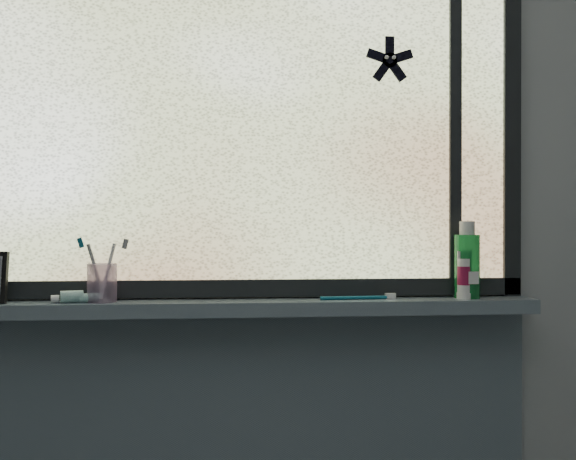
{
  "coord_description": "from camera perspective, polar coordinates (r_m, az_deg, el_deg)",
  "views": [
    {
      "loc": [
        -0.07,
        -0.59,
        1.23
      ],
      "look_at": [
        0.08,
        1.05,
        1.22
      ],
      "focal_mm": 40.0,
      "sensor_mm": 36.0,
      "label": 1
    }
  ],
  "objects": [
    {
      "name": "wall_back",
      "position": [
        1.9,
        -3.06,
        0.94
      ],
      "size": [
        3.0,
        0.01,
        2.5
      ],
      "primitive_type": "cube",
      "color": "#9EA3A8",
      "rests_on": "ground"
    },
    {
      "name": "windowsill",
      "position": [
        1.83,
        -2.98,
        -6.86
      ],
      "size": [
        1.62,
        0.14,
        0.04
      ],
      "primitive_type": "cube",
      "color": "slate",
      "rests_on": "wall_back"
    },
    {
      "name": "window_pane",
      "position": [
        1.9,
        -3.04,
        9.44
      ],
      "size": [
        1.5,
        0.01,
        1.0
      ],
      "primitive_type": "cube",
      "color": "silver",
      "rests_on": "wall_back"
    },
    {
      "name": "frame_bottom",
      "position": [
        1.88,
        -3.03,
        -5.17
      ],
      "size": [
        1.6,
        0.03,
        0.05
      ],
      "primitive_type": "cube",
      "color": "black",
      "rests_on": "windowsill"
    },
    {
      "name": "frame_right",
      "position": [
        2.07,
        19.2,
        8.65
      ],
      "size": [
        0.05,
        0.03,
        1.1
      ],
      "primitive_type": "cube",
      "color": "black",
      "rests_on": "wall_back"
    },
    {
      "name": "frame_mullion",
      "position": [
        2.01,
        14.58,
        8.93
      ],
      "size": [
        0.03,
        0.03,
        1.0
      ],
      "primitive_type": "cube",
      "color": "black",
      "rests_on": "wall_back"
    },
    {
      "name": "starfish_sticker",
      "position": [
        1.98,
        9.03,
        14.67
      ],
      "size": [
        0.15,
        0.02,
        0.15
      ],
      "primitive_type": null,
      "color": "black",
      "rests_on": "window_pane"
    },
    {
      "name": "toothpaste_tube",
      "position": [
        1.85,
        -18.07,
        -5.65
      ],
      "size": [
        0.19,
        0.08,
        0.03
      ],
      "primitive_type": null,
      "rotation": [
        0.0,
        0.0,
        0.23
      ],
      "color": "white",
      "rests_on": "windowsill"
    },
    {
      "name": "toothbrush_cup",
      "position": [
        1.85,
        -16.2,
        -4.53
      ],
      "size": [
        0.1,
        0.1,
        0.11
      ],
      "primitive_type": "cylinder",
      "rotation": [
        0.0,
        0.0,
        0.21
      ],
      "color": "#AE8FBD",
      "rests_on": "windowsill"
    },
    {
      "name": "toothbrush_lying",
      "position": [
        1.85,
        5.87,
        -5.93
      ],
      "size": [
        0.24,
        0.04,
        0.02
      ],
      "primitive_type": null,
      "rotation": [
        0.0,
        0.0,
        0.06
      ],
      "color": "#0C526D",
      "rests_on": "windowsill"
    },
    {
      "name": "mouthwash_bottle",
      "position": [
        1.95,
        15.63,
        -2.55
      ],
      "size": [
        0.09,
        0.09,
        0.18
      ],
      "primitive_type": "cylinder",
      "rotation": [
        0.0,
        0.0,
        0.26
      ],
      "color": "#1B9040",
      "rests_on": "windowsill"
    },
    {
      "name": "cream_tube",
      "position": [
        1.93,
        15.39,
        -3.74
      ],
      "size": [
        0.05,
        0.05,
        0.1
      ],
      "primitive_type": "cylinder",
      "rotation": [
        0.0,
        0.0,
        0.34
      ],
      "color": "silver",
      "rests_on": "windowsill"
    }
  ]
}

